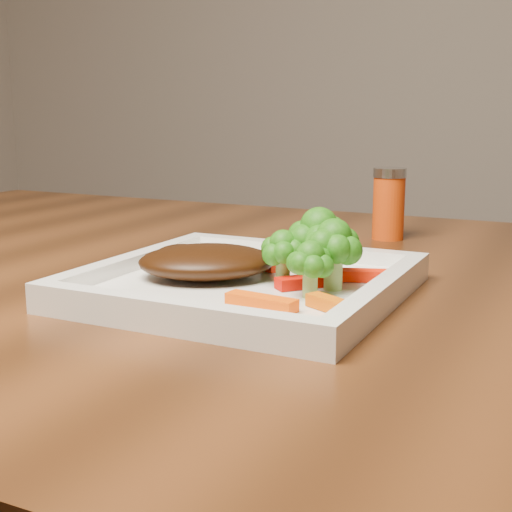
% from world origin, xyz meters
% --- Properties ---
extents(plate, '(0.27, 0.27, 0.01)m').
position_xyz_m(plate, '(0.16, 0.08, 0.76)').
color(plate, white).
rests_on(plate, dining_table).
extents(steak, '(0.16, 0.15, 0.03)m').
position_xyz_m(steak, '(0.12, 0.09, 0.78)').
color(steak, '#341807').
rests_on(steak, plate).
extents(broccoli_0, '(0.07, 0.07, 0.07)m').
position_xyz_m(broccoli_0, '(0.22, 0.12, 0.80)').
color(broccoli_0, '#256911').
rests_on(broccoli_0, plate).
extents(broccoli_1, '(0.06, 0.06, 0.06)m').
position_xyz_m(broccoli_1, '(0.24, 0.09, 0.79)').
color(broccoli_1, '#1A5D0F').
rests_on(broccoli_1, plate).
extents(broccoli_2, '(0.05, 0.05, 0.06)m').
position_xyz_m(broccoli_2, '(0.23, 0.06, 0.79)').
color(broccoli_2, '#157713').
rests_on(broccoli_2, plate).
extents(broccoli_3, '(0.05, 0.05, 0.06)m').
position_xyz_m(broccoli_3, '(0.19, 0.09, 0.79)').
color(broccoli_3, '#276310').
rests_on(broccoli_3, plate).
extents(carrot_0, '(0.06, 0.02, 0.01)m').
position_xyz_m(carrot_0, '(0.21, 0.01, 0.77)').
color(carrot_0, '#FE5204').
rests_on(carrot_0, plate).
extents(carrot_1, '(0.05, 0.03, 0.01)m').
position_xyz_m(carrot_1, '(0.26, 0.03, 0.77)').
color(carrot_1, '#DC5C03').
rests_on(carrot_1, plate).
extents(carrot_3, '(0.06, 0.04, 0.01)m').
position_xyz_m(carrot_3, '(0.26, 0.14, 0.77)').
color(carrot_3, '#FF2004').
rests_on(carrot_3, plate).
extents(carrot_4, '(0.05, 0.06, 0.01)m').
position_xyz_m(carrot_4, '(0.18, 0.15, 0.77)').
color(carrot_4, red).
rests_on(carrot_4, plate).
extents(carrot_6, '(0.05, 0.06, 0.01)m').
position_xyz_m(carrot_6, '(0.22, 0.09, 0.77)').
color(carrot_6, red).
rests_on(carrot_6, plate).
extents(spice_shaker, '(0.05, 0.05, 0.09)m').
position_xyz_m(spice_shaker, '(0.20, 0.42, 0.80)').
color(spice_shaker, '#CF3F0B').
rests_on(spice_shaker, dining_table).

